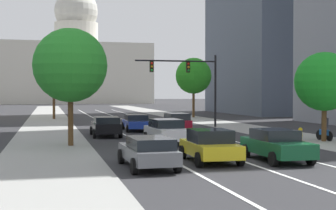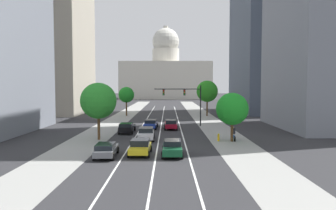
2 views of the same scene
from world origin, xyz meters
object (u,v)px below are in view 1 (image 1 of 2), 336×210
car_black (106,126)px  street_tree_near_left (54,81)px  capitol_building (76,65)px  fire_hydrant (300,134)px  car_crimson (175,121)px  street_tree_far_right (194,76)px  car_green (276,144)px  car_yellow (210,145)px  car_blue (136,122)px  car_white (166,131)px  street_tree_near_right (324,82)px  traffic_signal_mast (191,76)px  street_tree_mid_left (70,65)px  car_gray (148,151)px  cyclist (325,128)px

car_black → street_tree_near_left: bearing=8.5°
capitol_building → fire_hydrant: size_ratio=48.45×
car_crimson → street_tree_far_right: (8.07, 21.38, 4.57)m
capitol_building → car_green: (1.54, -133.21, -10.98)m
car_crimson → street_tree_near_left: 23.94m
car_green → fire_hydrant: bearing=-34.8°
street_tree_near_left → car_crimson: bearing=-66.4°
car_yellow → street_tree_near_left: 40.44m
car_green → car_blue: 19.54m
car_white → street_tree_far_right: size_ratio=0.59×
car_green → street_tree_near_left: (-9.46, 40.10, 3.81)m
fire_hydrant → street_tree_near_right: (1.54, -0.26, 3.39)m
car_white → traffic_signal_mast: (5.59, 13.60, 3.91)m
car_green → street_tree_far_right: street_tree_far_right is taller
car_blue → street_tree_near_left: (-6.39, 20.80, 3.84)m
fire_hydrant → street_tree_near_left: (-15.07, 32.19, 4.10)m
street_tree_mid_left → car_crimson: bearing=47.0°
car_black → fire_hydrant: 13.50m
capitol_building → traffic_signal_mast: bearing=-87.9°
car_black → traffic_signal_mast: bearing=-46.9°
street_tree_mid_left → car_gray: bearing=-74.3°
car_green → street_tree_mid_left: street_tree_mid_left is taller
cyclist → fire_hydrant: bearing=88.5°
car_black → car_yellow: bearing=-166.7°
car_yellow → car_black: car_yellow is taller
car_white → traffic_signal_mast: bearing=-24.2°
fire_hydrant → street_tree_far_right: bearing=85.6°
car_green → car_blue: size_ratio=0.92×
car_green → car_gray: bearing=97.8°
car_yellow → car_blue: size_ratio=0.85×
car_black → car_blue: 5.66m
car_white → street_tree_near_right: size_ratio=0.79×
street_tree_near_right → street_tree_mid_left: bearing=175.4°
car_white → fire_hydrant: size_ratio=5.01×
car_yellow → car_black: bearing=13.7°
car_gray → cyclist: cyclist is taller
car_gray → street_tree_mid_left: (-2.72, 9.70, 4.04)m
traffic_signal_mast → fire_hydrant: size_ratio=8.39×
car_crimson → traffic_signal_mast: (2.51, 3.91, 3.93)m
traffic_signal_mast → street_tree_mid_left: (-11.38, -13.42, 0.05)m
car_blue → street_tree_far_right: (11.14, 20.52, 4.62)m
car_crimson → street_tree_far_right: street_tree_far_right is taller
street_tree_far_right → street_tree_near_right: size_ratio=1.33×
car_white → cyclist: (10.50, -0.72, 0.05)m
car_crimson → street_tree_near_left: (-9.47, 21.66, 3.79)m
car_yellow → car_black: 14.52m
car_white → car_blue: (0.00, 10.55, -0.07)m
car_white → car_gray: (-3.07, -9.52, -0.08)m
car_blue → street_tree_mid_left: 12.54m
car_white → street_tree_far_right: bearing=-21.6°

